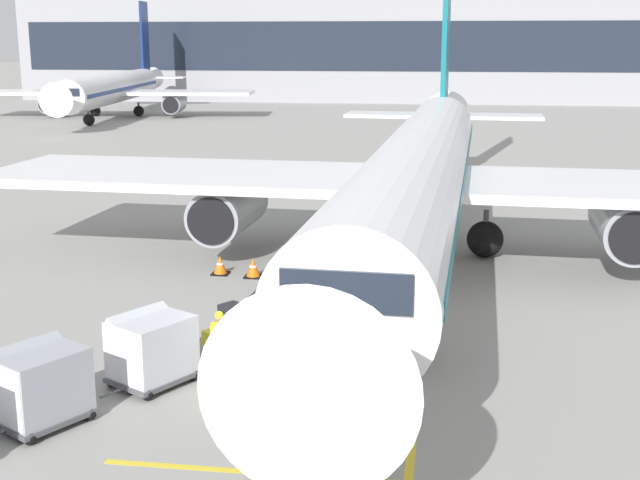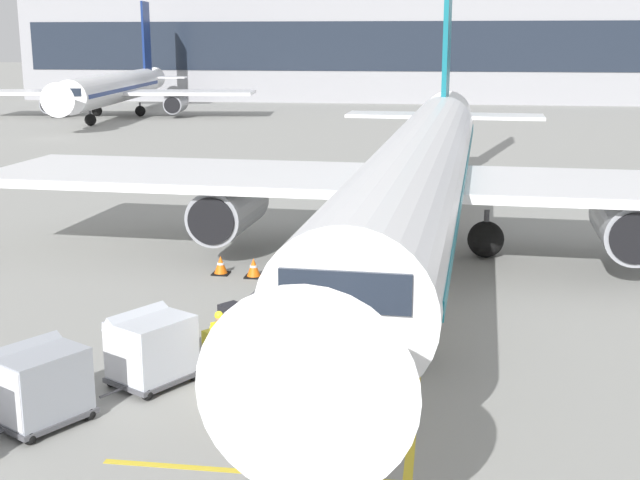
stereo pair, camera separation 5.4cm
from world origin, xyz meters
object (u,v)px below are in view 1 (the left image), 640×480
Objects in this scene: parked_airplane at (421,170)px; baggage_cart_lead at (151,347)px; ground_crew_by_loader at (246,366)px; ground_crew_marshaller at (283,336)px; belt_loader at (271,315)px; distant_airplane at (114,89)px; baggage_cart_second at (39,383)px; safety_cone_engine_keepout at (220,265)px; ground_crew_by_carts at (220,338)px; safety_cone_wingtip at (253,268)px.

parked_airplane is 16.43× the size of baggage_cart_lead.
ground_crew_by_loader and ground_crew_marshaller have the same top height.
distant_airplane is (-32.70, 71.33, 2.32)m from belt_loader.
distant_airplane is (-28.46, 77.26, 2.22)m from baggage_cart_second.
baggage_cart_lead is at bearing 56.50° from baggage_cart_second.
safety_cone_engine_keepout is 0.02× the size of distant_airplane.
parked_airplane is at bearing 63.56° from baggage_cart_second.
baggage_cart_lead reaches higher than ground_crew_marshaller.
ground_crew_marshaller is (3.22, 1.32, -0.00)m from baggage_cart_lead.
distant_airplane reaches higher than ground_crew_by_loader.
parked_airplane reaches higher than baggage_cart_second.
ground_crew_by_carts is 80.30m from distant_airplane.
baggage_cart_lead is at bearing -157.69° from ground_crew_marshaller.
ground_crew_by_loader is 82.45m from distant_airplane.
distant_airplane is at bearing 114.55° from safety_cone_engine_keepout.
ground_crew_by_loader is at bearing -72.27° from safety_cone_engine_keepout.
parked_airplane is 15.49m from baggage_cart_lead.
distant_airplane reaches higher than ground_crew_marshaller.
baggage_cart_lead reaches higher than ground_crew_by_loader.
distant_airplane is at bearing 113.34° from ground_crew_by_carts.
safety_cone_wingtip is (2.13, 12.95, -0.64)m from baggage_cart_second.
ground_crew_by_loader is at bearing -58.37° from ground_crew_by_carts.
ground_crew_marshaller is (1.64, 0.42, 0.00)m from ground_crew_by_carts.
baggage_cart_lead is at bearing -150.18° from ground_crew_by_carts.
belt_loader reaches higher than safety_cone_engine_keepout.
baggage_cart_lead is 2.88m from ground_crew_by_loader.
baggage_cart_lead reaches higher than safety_cone_wingtip.
baggage_cart_second reaches higher than safety_cone_engine_keepout.
ground_crew_by_carts is at bearing 121.63° from ground_crew_by_loader.
parked_airplane is 13.19m from ground_crew_marshaller.
baggage_cart_second is 4.87m from ground_crew_by_carts.
distant_airplane is at bearing 110.22° from baggage_cart_second.
belt_loader is at bearing -110.56° from parked_airplane.
belt_loader reaches higher than ground_crew_by_carts.
baggage_cart_lead is 3.77× the size of safety_cone_wingtip.
belt_loader reaches higher than ground_crew_marshaller.
baggage_cart_second is 0.07× the size of distant_airplane.
ground_crew_marshaller is (0.50, 2.26, 0.00)m from ground_crew_by_loader.
baggage_cart_lead is at bearing -67.95° from distant_airplane.
ground_crew_by_carts is 0.04× the size of distant_airplane.
baggage_cart_second is 3.84× the size of safety_cone_engine_keepout.
belt_loader is at bearing -64.66° from safety_cone_engine_keepout.
ground_crew_by_carts is at bearing 29.82° from baggage_cart_lead.
ground_crew_marshaller is at bearing -104.43° from parked_airplane.
safety_cone_engine_keepout is at bearing 107.73° from ground_crew_by_loader.
safety_cone_engine_keepout is (-2.53, 9.62, -0.65)m from ground_crew_by_carts.
baggage_cart_second is (-1.75, -2.65, 0.00)m from baggage_cart_lead.
parked_airplane is at bearing 30.22° from safety_cone_wingtip.
ground_crew_by_carts is (-4.86, -12.93, -2.64)m from parked_airplane.
ground_crew_by_loader is at bearing -19.08° from baggage_cart_lead.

